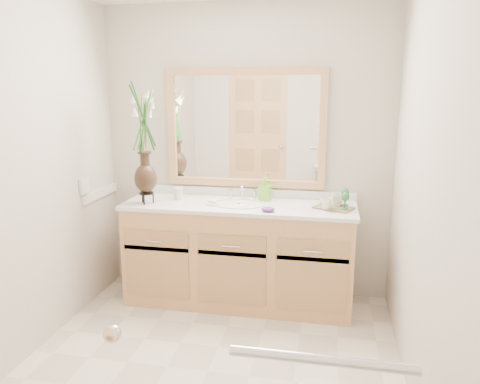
% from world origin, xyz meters
% --- Properties ---
extents(floor, '(2.60, 2.60, 0.00)m').
position_xyz_m(floor, '(0.00, 0.00, 0.00)').
color(floor, silver).
rests_on(floor, ground).
extents(wall_back, '(2.40, 0.02, 2.40)m').
position_xyz_m(wall_back, '(0.00, 1.30, 1.20)').
color(wall_back, beige).
rests_on(wall_back, floor).
extents(wall_front, '(2.40, 0.02, 2.40)m').
position_xyz_m(wall_front, '(0.00, -1.30, 1.20)').
color(wall_front, beige).
rests_on(wall_front, floor).
extents(wall_left, '(0.02, 2.60, 2.40)m').
position_xyz_m(wall_left, '(-1.20, 0.00, 1.20)').
color(wall_left, beige).
rests_on(wall_left, floor).
extents(wall_right, '(0.02, 2.60, 2.40)m').
position_xyz_m(wall_right, '(1.20, 0.00, 1.20)').
color(wall_right, beige).
rests_on(wall_right, floor).
extents(vanity, '(1.80, 0.55, 0.80)m').
position_xyz_m(vanity, '(0.00, 1.01, 0.40)').
color(vanity, tan).
rests_on(vanity, floor).
extents(counter, '(1.84, 0.57, 0.03)m').
position_xyz_m(counter, '(0.00, 1.01, 0.82)').
color(counter, white).
rests_on(counter, vanity).
extents(sink, '(0.38, 0.34, 0.23)m').
position_xyz_m(sink, '(0.00, 1.00, 0.78)').
color(sink, white).
rests_on(sink, counter).
extents(mirror, '(1.32, 0.04, 0.97)m').
position_xyz_m(mirror, '(0.00, 1.28, 1.41)').
color(mirror, white).
rests_on(mirror, wall_back).
extents(switch_plate, '(0.02, 0.12, 0.12)m').
position_xyz_m(switch_plate, '(-1.19, 0.76, 0.98)').
color(switch_plate, white).
rests_on(switch_plate, wall_left).
extents(door, '(0.80, 0.03, 2.00)m').
position_xyz_m(door, '(-0.30, -1.29, 1.00)').
color(door, tan).
rests_on(door, floor).
extents(grab_bar, '(0.55, 0.03, 0.03)m').
position_xyz_m(grab_bar, '(0.70, -1.27, 0.95)').
color(grab_bar, silver).
rests_on(grab_bar, wall_front).
extents(flower_vase, '(0.21, 0.21, 0.86)m').
position_xyz_m(flower_vase, '(-0.72, 0.89, 1.41)').
color(flower_vase, black).
rests_on(flower_vase, counter).
extents(tumbler, '(0.07, 0.07, 0.10)m').
position_xyz_m(tumbler, '(-0.52, 1.08, 0.88)').
color(tumbler, beige).
rests_on(tumbler, counter).
extents(soap_dish, '(0.11, 0.11, 0.03)m').
position_xyz_m(soap_dish, '(-0.19, 0.95, 0.84)').
color(soap_dish, beige).
rests_on(soap_dish, counter).
extents(soap_bottle, '(0.09, 0.10, 0.17)m').
position_xyz_m(soap_bottle, '(0.18, 1.17, 0.92)').
color(soap_bottle, '#75D933').
rests_on(soap_bottle, counter).
extents(purple_dish, '(0.13, 0.12, 0.04)m').
position_xyz_m(purple_dish, '(0.26, 0.82, 0.85)').
color(purple_dish, '#522571').
rests_on(purple_dish, counter).
extents(tray, '(0.33, 0.28, 0.01)m').
position_xyz_m(tray, '(0.74, 1.00, 0.84)').
color(tray, brown).
rests_on(tray, counter).
extents(mug_left, '(0.12, 0.11, 0.09)m').
position_xyz_m(mug_left, '(0.68, 0.95, 0.89)').
color(mug_left, beige).
rests_on(mug_left, tray).
extents(mug_right, '(0.14, 0.14, 0.10)m').
position_xyz_m(mug_right, '(0.77, 1.06, 0.89)').
color(mug_right, beige).
rests_on(mug_right, tray).
extents(goblet_front, '(0.06, 0.06, 0.13)m').
position_xyz_m(goblet_front, '(0.82, 0.95, 0.93)').
color(goblet_front, '#226734').
rests_on(goblet_front, tray).
extents(goblet_back, '(0.06, 0.06, 0.14)m').
position_xyz_m(goblet_back, '(0.82, 1.06, 0.94)').
color(goblet_back, '#226734').
rests_on(goblet_back, tray).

